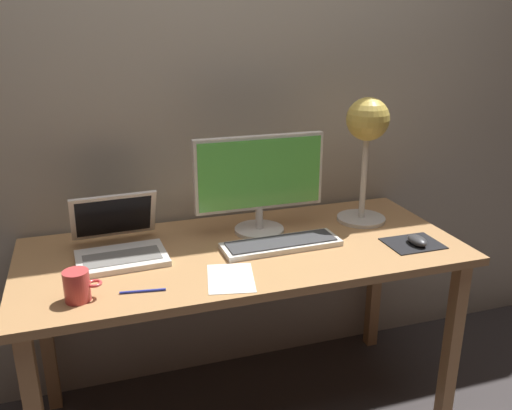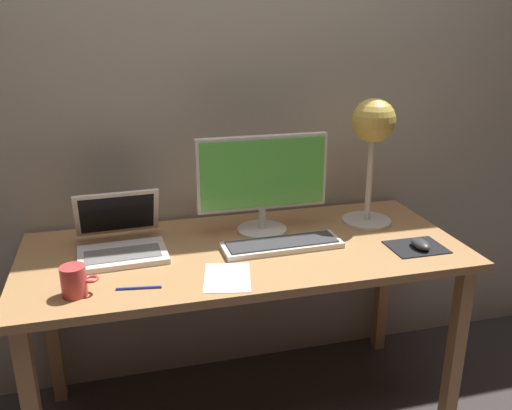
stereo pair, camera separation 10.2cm
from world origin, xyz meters
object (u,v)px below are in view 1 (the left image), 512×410
object	(u,v)px
monitor	(259,179)
coffee_mug	(77,286)
desk_lamp	(367,132)
mouse	(417,240)
pen	(143,291)
keyboard_main	(281,244)
laptop	(118,238)

from	to	relation	value
monitor	coffee_mug	distance (m)	0.78
desk_lamp	mouse	distance (m)	0.46
desk_lamp	coffee_mug	world-z (taller)	desk_lamp
coffee_mug	pen	world-z (taller)	coffee_mug
keyboard_main	desk_lamp	size ratio (longest dim) A/B	0.87
coffee_mug	monitor	bearing A→B (deg)	26.86
desk_lamp	mouse	xyz separation A→B (m)	(0.07, -0.30, -0.35)
monitor	coffee_mug	world-z (taller)	monitor
mouse	pen	xyz separation A→B (m)	(-1.01, -0.05, -0.02)
mouse	coffee_mug	bearing A→B (deg)	-178.10
coffee_mug	desk_lamp	bearing A→B (deg)	16.58
coffee_mug	pen	xyz separation A→B (m)	(0.19, -0.01, -0.04)
keyboard_main	monitor	bearing A→B (deg)	100.18
monitor	keyboard_main	xyz separation A→B (m)	(0.03, -0.17, -0.20)
desk_lamp	coffee_mug	bearing A→B (deg)	-163.42
keyboard_main	coffee_mug	world-z (taller)	coffee_mug
keyboard_main	pen	distance (m)	0.56
desk_lamp	coffee_mug	size ratio (longest dim) A/B	4.53
monitor	pen	bearing A→B (deg)	-144.31
laptop	coffee_mug	distance (m)	0.34
laptop	monitor	bearing A→B (deg)	3.42
keyboard_main	mouse	world-z (taller)	mouse
desk_lamp	pen	distance (m)	1.06
monitor	pen	size ratio (longest dim) A/B	3.62
mouse	coffee_mug	distance (m)	1.20
keyboard_main	mouse	xyz separation A→B (m)	(0.48, -0.14, 0.01)
mouse	pen	bearing A→B (deg)	-177.17
keyboard_main	laptop	bearing A→B (deg)	166.90
coffee_mug	laptop	bearing A→B (deg)	65.61
laptop	desk_lamp	size ratio (longest dim) A/B	0.65
keyboard_main	desk_lamp	bearing A→B (deg)	20.51
monitor	mouse	size ratio (longest dim) A/B	5.27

